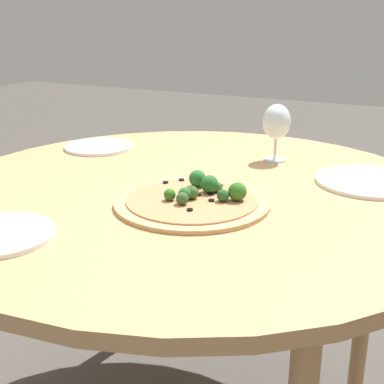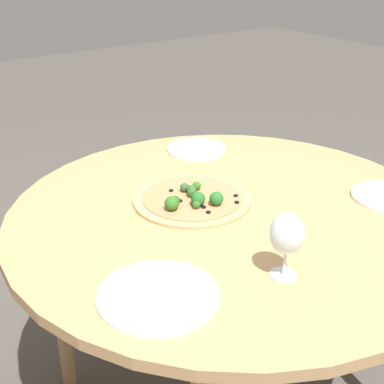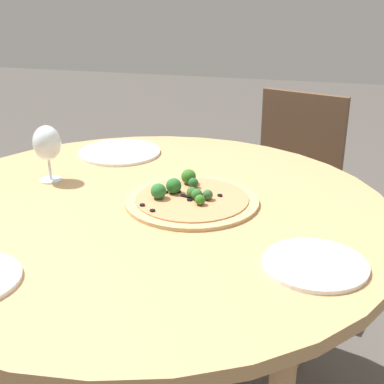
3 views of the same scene
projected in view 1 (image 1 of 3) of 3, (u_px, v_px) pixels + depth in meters
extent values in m
cylinder|color=tan|center=(192.00, 193.00, 1.34)|extent=(1.29, 1.29, 0.03)
cylinder|color=tan|center=(366.00, 291.00, 1.64)|extent=(0.05, 0.05, 0.73)
cylinder|color=tan|center=(142.00, 243.00, 1.97)|extent=(0.05, 0.05, 0.73)
cylinder|color=tan|center=(192.00, 202.00, 1.22)|extent=(0.36, 0.36, 0.01)
cylinder|color=tan|center=(192.00, 199.00, 1.21)|extent=(0.30, 0.30, 0.00)
sphere|color=#235528|center=(223.00, 195.00, 1.19)|extent=(0.03, 0.03, 0.03)
sphere|color=#31582D|center=(182.00, 198.00, 1.17)|extent=(0.03, 0.03, 0.03)
sphere|color=#2D6322|center=(217.00, 187.00, 1.25)|extent=(0.02, 0.02, 0.02)
sphere|color=#2C6328|center=(185.00, 194.00, 1.20)|extent=(0.03, 0.03, 0.03)
sphere|color=#2E6B1E|center=(170.00, 195.00, 1.20)|extent=(0.03, 0.03, 0.03)
sphere|color=#305A25|center=(192.00, 193.00, 1.21)|extent=(0.03, 0.03, 0.03)
sphere|color=#236427|center=(210.00, 184.00, 1.25)|extent=(0.04, 0.04, 0.04)
sphere|color=#25692B|center=(197.00, 178.00, 1.29)|extent=(0.04, 0.04, 0.04)
sphere|color=#306821|center=(237.00, 192.00, 1.20)|extent=(0.04, 0.04, 0.04)
cylinder|color=black|center=(211.00, 194.00, 1.24)|extent=(0.01, 0.01, 0.00)
cylinder|color=black|center=(166.00, 182.00, 1.32)|extent=(0.01, 0.01, 0.00)
cylinder|color=black|center=(198.00, 195.00, 1.23)|extent=(0.01, 0.01, 0.00)
cylinder|color=black|center=(184.00, 196.00, 1.22)|extent=(0.01, 0.01, 0.00)
cylinder|color=black|center=(181.00, 180.00, 1.34)|extent=(0.01, 0.01, 0.00)
cylinder|color=black|center=(194.00, 196.00, 1.22)|extent=(0.01, 0.01, 0.00)
cylinder|color=black|center=(212.00, 189.00, 1.27)|extent=(0.01, 0.01, 0.00)
cylinder|color=black|center=(221.00, 185.00, 1.30)|extent=(0.01, 0.01, 0.00)
cylinder|color=black|center=(211.00, 200.00, 1.20)|extent=(0.01, 0.01, 0.00)
cylinder|color=black|center=(190.00, 210.00, 1.14)|extent=(0.01, 0.01, 0.00)
cylinder|color=silver|center=(275.00, 160.00, 1.57)|extent=(0.07, 0.07, 0.00)
cylinder|color=silver|center=(275.00, 149.00, 1.56)|extent=(0.01, 0.01, 0.06)
ellipsoid|color=silver|center=(277.00, 122.00, 1.53)|extent=(0.08, 0.08, 0.10)
cylinder|color=white|center=(99.00, 147.00, 1.71)|extent=(0.22, 0.22, 0.01)
cylinder|color=white|center=(370.00, 181.00, 1.36)|extent=(0.27, 0.27, 0.01)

